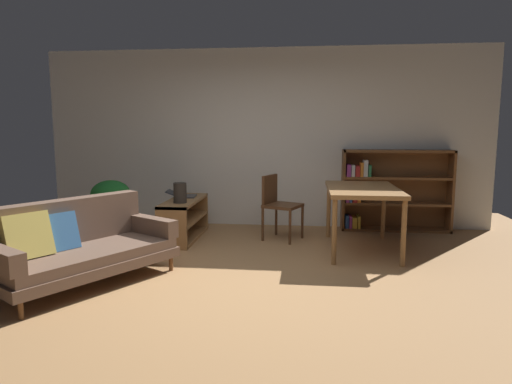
% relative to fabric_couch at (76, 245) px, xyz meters
% --- Properties ---
extents(ground_plane, '(8.16, 8.16, 0.00)m').
position_rel_fabric_couch_xyz_m(ground_plane, '(1.57, 0.19, -0.38)').
color(ground_plane, '#A87A4C').
extents(back_wall_panel, '(6.80, 0.10, 2.70)m').
position_rel_fabric_couch_xyz_m(back_wall_panel, '(1.57, 2.89, 0.97)').
color(back_wall_panel, silver).
rests_on(back_wall_panel, ground_plane).
extents(fabric_couch, '(1.59, 1.89, 0.80)m').
position_rel_fabric_couch_xyz_m(fabric_couch, '(0.00, 0.00, 0.00)').
color(fabric_couch, brown).
rests_on(fabric_couch, ground_plane).
extents(media_console, '(0.39, 1.22, 0.54)m').
position_rel_fabric_couch_xyz_m(media_console, '(0.57, 1.85, -0.11)').
color(media_console, olive).
rests_on(media_console, ground_plane).
extents(open_laptop, '(0.43, 0.35, 0.09)m').
position_rel_fabric_couch_xyz_m(open_laptop, '(0.50, 2.06, 0.19)').
color(open_laptop, '#333338').
rests_on(open_laptop, media_console).
extents(desk_speaker, '(0.17, 0.17, 0.26)m').
position_rel_fabric_couch_xyz_m(desk_speaker, '(0.60, 1.56, 0.30)').
color(desk_speaker, '#2D2823').
rests_on(desk_speaker, media_console).
extents(potted_floor_plant, '(0.51, 0.51, 0.81)m').
position_rel_fabric_couch_xyz_m(potted_floor_plant, '(-0.39, 1.67, 0.18)').
color(potted_floor_plant, '#9E9389').
rests_on(potted_floor_plant, ground_plane).
extents(dining_table, '(0.84, 1.38, 0.79)m').
position_rel_fabric_couch_xyz_m(dining_table, '(2.91, 1.51, 0.33)').
color(dining_table, olive).
rests_on(dining_table, ground_plane).
extents(dining_chair_near, '(0.58, 0.57, 0.87)m').
position_rel_fabric_couch_xyz_m(dining_chair_near, '(1.85, 1.96, 0.13)').
color(dining_chair_near, '#56351E').
rests_on(dining_chair_near, ground_plane).
extents(bookshelf, '(1.57, 0.31, 1.19)m').
position_rel_fabric_couch_xyz_m(bookshelf, '(3.45, 2.72, 0.22)').
color(bookshelf, brown).
rests_on(bookshelf, ground_plane).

